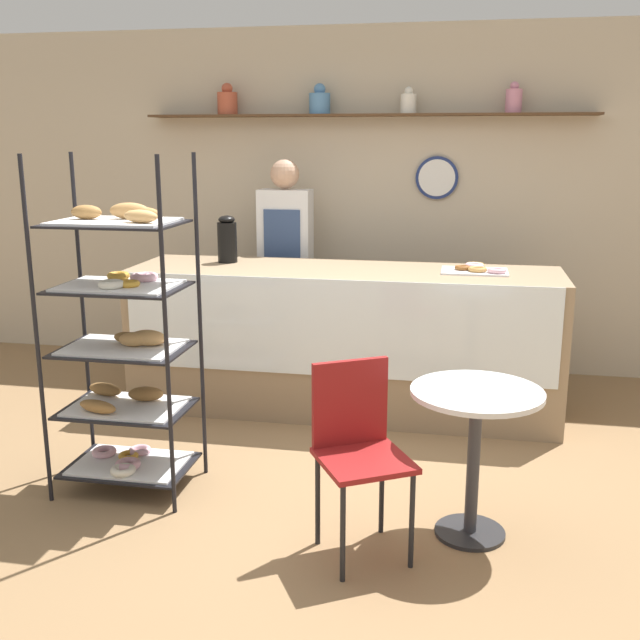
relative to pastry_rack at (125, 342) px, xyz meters
name	(u,v)px	position (x,y,z in m)	size (l,w,h in m)	color
ground_plane	(303,492)	(0.93, 0.09, -0.81)	(14.00, 14.00, 0.00)	olive
back_wall	(366,200)	(0.93, 2.55, 0.55)	(10.00, 0.30, 2.70)	beige
display_counter	(344,339)	(0.93, 1.43, -0.32)	(2.90, 0.81, 0.99)	#937A5B
pastry_rack	(125,342)	(0.00, 0.00, 0.00)	(0.71, 0.49, 1.78)	black
person_worker	(286,258)	(0.36, 2.12, 0.12)	(0.40, 0.23, 1.69)	#282833
cafe_table	(475,428)	(1.81, -0.18, -0.27)	(0.61, 0.61, 0.73)	#262628
cafe_chair	(357,438)	(1.29, -0.39, -0.28)	(0.52, 0.52, 0.88)	black
coffee_carafe	(227,240)	(0.07, 1.55, 0.34)	(0.14, 0.14, 0.33)	black
donut_tray_counter	(476,269)	(1.81, 1.48, 0.19)	(0.43, 0.31, 0.05)	silver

